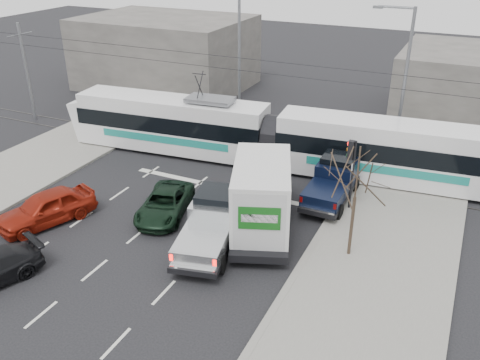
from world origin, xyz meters
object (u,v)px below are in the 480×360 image
at_px(tram, 272,136).
at_px(navy_pickup, 334,180).
at_px(bare_tree, 357,178).
at_px(street_lamp_near, 402,77).
at_px(box_truck, 262,195).
at_px(silver_pickup, 213,220).
at_px(traffic_signal, 351,160).
at_px(red_car, 46,208).
at_px(green_car, 165,204).
at_px(street_lamp_far, 237,52).

bearing_deg(tram, navy_pickup, -35.58).
height_order(bare_tree, street_lamp_near, street_lamp_near).
relative_size(tram, box_truck, 3.35).
relative_size(silver_pickup, box_truck, 0.82).
xyz_separation_m(traffic_signal, red_car, (-12.73, -7.35, -1.94)).
distance_m(street_lamp_near, red_car, 20.58).
relative_size(silver_pickup, navy_pickup, 1.20).
xyz_separation_m(bare_tree, green_car, (-9.13, -0.33, -3.17)).
height_order(street_lamp_far, box_truck, street_lamp_far).
height_order(silver_pickup, navy_pickup, navy_pickup).
bearing_deg(street_lamp_near, silver_pickup, -113.46).
height_order(box_truck, navy_pickup, box_truck).
xyz_separation_m(bare_tree, red_car, (-13.85, -3.35, -3.00)).
bearing_deg(silver_pickup, red_car, -179.40).
xyz_separation_m(traffic_signal, navy_pickup, (-0.97, 0.84, -1.66)).
distance_m(tram, red_car, 13.03).
bearing_deg(green_car, traffic_signal, 13.49).
distance_m(tram, navy_pickup, 5.26).
relative_size(street_lamp_near, green_car, 2.02).
relative_size(tram, silver_pickup, 4.06).
distance_m(street_lamp_far, navy_pickup, 13.61).
distance_m(bare_tree, red_car, 14.57).
bearing_deg(silver_pickup, tram, 81.53).
xyz_separation_m(bare_tree, street_lamp_far, (-11.79, 13.50, 1.32)).
bearing_deg(red_car, green_car, 53.88).
height_order(street_lamp_far, tram, street_lamp_far).
bearing_deg(bare_tree, traffic_signal, 105.76).
bearing_deg(red_car, box_truck, 43.61).
height_order(traffic_signal, silver_pickup, traffic_signal).
height_order(green_car, red_car, red_car).
relative_size(bare_tree, red_car, 1.07).
distance_m(street_lamp_far, silver_pickup, 16.53).
xyz_separation_m(street_lamp_far, navy_pickup, (9.69, -8.67, -4.04)).
distance_m(tram, silver_pickup, 8.89).
distance_m(bare_tree, traffic_signal, 4.28).
xyz_separation_m(traffic_signal, street_lamp_near, (0.84, 7.50, 2.37)).
height_order(tram, box_truck, tram).
bearing_deg(navy_pickup, street_lamp_near, 74.96).
relative_size(tram, green_car, 5.68).
bearing_deg(bare_tree, silver_pickup, -166.62).
height_order(street_lamp_far, navy_pickup, street_lamp_far).
xyz_separation_m(street_lamp_far, red_car, (-2.07, -16.85, -4.32)).
distance_m(box_truck, green_car, 5.01).
distance_m(street_lamp_near, tram, 8.21).
relative_size(bare_tree, box_truck, 0.66).
relative_size(silver_pickup, green_car, 1.40).
xyz_separation_m(bare_tree, silver_pickup, (-5.88, -1.40, -2.72)).
distance_m(traffic_signal, box_truck, 4.80).
bearing_deg(traffic_signal, street_lamp_near, 83.59).
bearing_deg(bare_tree, navy_pickup, 113.47).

